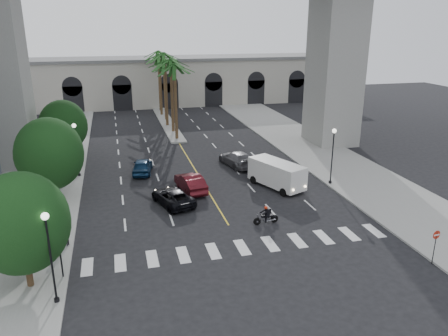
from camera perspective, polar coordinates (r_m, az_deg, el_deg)
ground at (r=31.10m, az=1.58°, el=-9.04°), size 140.00×140.00×0.00m
sidewalk_left at (r=44.51m, az=-23.03°, el=-1.81°), size 8.00×100.00×0.15m
sidewalk_right at (r=49.40m, az=13.66°, el=1.09°), size 8.00×100.00×0.15m
median at (r=66.51m, az=-7.44°, el=5.88°), size 2.00×24.00×0.20m
pier_building at (r=82.50m, az=-9.09°, el=11.16°), size 71.00×10.50×8.50m
palm_a at (r=55.30m, az=-6.49°, el=12.85°), size 3.20×3.20×10.30m
palm_b at (r=59.24m, az=-6.97°, el=13.46°), size 3.20×3.20×10.60m
palm_c at (r=63.20m, az=-7.73°, el=13.32°), size 3.20×3.20×10.10m
palm_d at (r=67.14m, az=-7.88°, el=14.23°), size 3.20×3.20×10.90m
palm_e at (r=71.11m, az=-8.47°, el=14.05°), size 3.20×3.20×10.40m
palm_f at (r=75.09m, az=-8.59°, el=14.48°), size 3.20×3.20×10.70m
street_tree_near at (r=26.23m, az=-24.99°, el=-6.56°), size 5.20×5.20×6.89m
street_tree_mid at (r=38.27m, az=-21.84°, el=1.72°), size 5.44×5.44×7.21m
street_tree_far at (r=49.91m, az=-20.25°, el=5.20°), size 5.04×5.04×6.68m
lamp_post_left_near at (r=24.50m, az=-21.80°, el=-9.98°), size 0.40×0.40×5.35m
lamp_post_left_far at (r=44.11m, az=-18.76°, el=2.82°), size 0.40×0.40×5.35m
lamp_post_right at (r=40.96m, az=14.00°, el=2.11°), size 0.40×0.40×5.35m
traffic_signal_near at (r=27.01m, az=-20.81°, el=-8.83°), size 0.25×0.18×3.65m
traffic_signal_far at (r=30.63m, az=-20.10°, el=-5.48°), size 0.25×0.18×3.65m
motorcycle_rider at (r=32.96m, az=5.59°, el=-6.20°), size 2.00×0.54×1.44m
car_a at (r=41.87m, az=6.10°, el=-0.47°), size 2.56×5.23×1.72m
car_b at (r=39.10m, az=-4.40°, el=-1.91°), size 2.39×5.02×1.59m
car_c at (r=36.38m, az=-6.72°, el=-3.76°), size 3.62×5.34×1.36m
car_d at (r=45.88m, az=1.70°, el=1.21°), size 3.30×5.72×1.56m
car_e at (r=44.38m, az=-10.61°, el=0.27°), size 2.51×4.68×1.52m
cargo_van at (r=39.92m, az=6.94°, el=-0.72°), size 4.10×6.04×2.42m
pedestrian_a at (r=31.16m, az=-20.17°, el=-8.27°), size 0.62×0.45×1.57m
do_not_enter_sign at (r=30.10m, az=25.93°, el=-8.45°), size 0.56×0.11×2.31m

